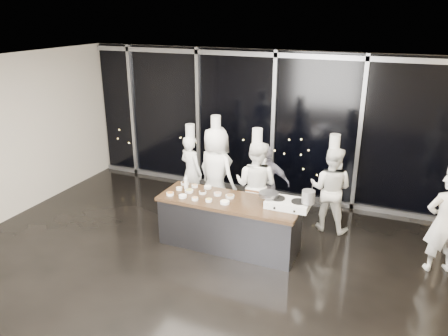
{
  "coord_description": "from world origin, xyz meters",
  "views": [
    {
      "loc": [
        2.58,
        -5.44,
        3.98
      ],
      "look_at": [
        -0.23,
        1.2,
        1.35
      ],
      "focal_mm": 35.0,
      "sensor_mm": 36.0,
      "label": 1
    }
  ],
  "objects_px": {
    "stock_pot": "(308,197)",
    "chef_far_left": "(191,171)",
    "guest": "(266,184)",
    "chef_right": "(331,188)",
    "demo_counter": "(229,223)",
    "chef_left": "(216,172)",
    "frying_pan": "(268,194)",
    "chef_center": "(256,185)",
    "stove": "(288,203)",
    "chef_side": "(445,222)"
  },
  "relations": [
    {
      "from": "demo_counter",
      "to": "chef_center",
      "type": "distance_m",
      "value": 0.99
    },
    {
      "from": "stock_pot",
      "to": "stove",
      "type": "bearing_deg",
      "value": 178.1
    },
    {
      "from": "chef_far_left",
      "to": "chef_right",
      "type": "xyz_separation_m",
      "value": [
        2.83,
        0.16,
        0.02
      ]
    },
    {
      "from": "stock_pot",
      "to": "chef_far_left",
      "type": "xyz_separation_m",
      "value": [
        -2.67,
        1.1,
        -0.33
      ]
    },
    {
      "from": "stock_pot",
      "to": "chef_left",
      "type": "bearing_deg",
      "value": 154.59
    },
    {
      "from": "chef_center",
      "to": "frying_pan",
      "type": "bearing_deg",
      "value": 127.16
    },
    {
      "from": "chef_far_left",
      "to": "demo_counter",
      "type": "bearing_deg",
      "value": 161.37
    },
    {
      "from": "stock_pot",
      "to": "frying_pan",
      "type": "bearing_deg",
      "value": 177.81
    },
    {
      "from": "chef_left",
      "to": "stove",
      "type": "bearing_deg",
      "value": 172.64
    },
    {
      "from": "frying_pan",
      "to": "guest",
      "type": "height_order",
      "value": "guest"
    },
    {
      "from": "chef_right",
      "to": "chef_left",
      "type": "bearing_deg",
      "value": 12.26
    },
    {
      "from": "chef_right",
      "to": "guest",
      "type": "bearing_deg",
      "value": 12.08
    },
    {
      "from": "chef_center",
      "to": "chef_right",
      "type": "height_order",
      "value": "chef_center"
    },
    {
      "from": "stock_pot",
      "to": "chef_center",
      "type": "xyz_separation_m",
      "value": [
        -1.15,
        0.78,
        -0.27
      ]
    },
    {
      "from": "frying_pan",
      "to": "demo_counter",
      "type": "bearing_deg",
      "value": -170.29
    },
    {
      "from": "chef_far_left",
      "to": "chef_right",
      "type": "distance_m",
      "value": 2.84
    },
    {
      "from": "stock_pot",
      "to": "demo_counter",
      "type": "bearing_deg",
      "value": -176.02
    },
    {
      "from": "chef_right",
      "to": "frying_pan",
      "type": "bearing_deg",
      "value": 60.8
    },
    {
      "from": "stock_pot",
      "to": "chef_center",
      "type": "bearing_deg",
      "value": 145.88
    },
    {
      "from": "chef_center",
      "to": "guest",
      "type": "distance_m",
      "value": 0.36
    },
    {
      "from": "stock_pot",
      "to": "chef_center",
      "type": "distance_m",
      "value": 1.41
    },
    {
      "from": "chef_right",
      "to": "chef_side",
      "type": "xyz_separation_m",
      "value": [
        1.89,
        -0.74,
        0.03
      ]
    },
    {
      "from": "stock_pot",
      "to": "guest",
      "type": "distance_m",
      "value": 1.57
    },
    {
      "from": "stock_pot",
      "to": "chef_right",
      "type": "xyz_separation_m",
      "value": [
        0.16,
        1.26,
        -0.31
      ]
    },
    {
      "from": "chef_far_left",
      "to": "chef_right",
      "type": "relative_size",
      "value": 0.97
    },
    {
      "from": "guest",
      "to": "stock_pot",
      "type": "bearing_deg",
      "value": 113.87
    },
    {
      "from": "chef_center",
      "to": "chef_side",
      "type": "distance_m",
      "value": 3.2
    },
    {
      "from": "stock_pot",
      "to": "guest",
      "type": "xyz_separation_m",
      "value": [
        -1.05,
        1.11,
        -0.37
      ]
    },
    {
      "from": "stock_pot",
      "to": "chef_left",
      "type": "distance_m",
      "value": 2.28
    },
    {
      "from": "chef_far_left",
      "to": "chef_left",
      "type": "distance_m",
      "value": 0.64
    },
    {
      "from": "stock_pot",
      "to": "chef_side",
      "type": "relative_size",
      "value": 0.11
    },
    {
      "from": "chef_far_left",
      "to": "chef_center",
      "type": "xyz_separation_m",
      "value": [
        1.53,
        -0.32,
        0.06
      ]
    },
    {
      "from": "chef_left",
      "to": "chef_center",
      "type": "distance_m",
      "value": 0.93
    },
    {
      "from": "demo_counter",
      "to": "chef_right",
      "type": "xyz_separation_m",
      "value": [
        1.49,
        1.35,
        0.38
      ]
    },
    {
      "from": "demo_counter",
      "to": "chef_right",
      "type": "distance_m",
      "value": 2.05
    },
    {
      "from": "stove",
      "to": "chef_left",
      "type": "height_order",
      "value": "chef_left"
    },
    {
      "from": "guest",
      "to": "chef_left",
      "type": "bearing_deg",
      "value": -12.1
    },
    {
      "from": "stove",
      "to": "stock_pot",
      "type": "relative_size",
      "value": 3.39
    },
    {
      "from": "demo_counter",
      "to": "chef_side",
      "type": "relative_size",
      "value": 1.29
    },
    {
      "from": "chef_far_left",
      "to": "chef_right",
      "type": "height_order",
      "value": "chef_right"
    },
    {
      "from": "chef_left",
      "to": "guest",
      "type": "xyz_separation_m",
      "value": [
        1.0,
        0.13,
        -0.16
      ]
    },
    {
      "from": "demo_counter",
      "to": "stock_pot",
      "type": "bearing_deg",
      "value": 3.98
    },
    {
      "from": "frying_pan",
      "to": "chef_left",
      "type": "height_order",
      "value": "chef_left"
    },
    {
      "from": "stove",
      "to": "guest",
      "type": "height_order",
      "value": "guest"
    },
    {
      "from": "frying_pan",
      "to": "chef_far_left",
      "type": "height_order",
      "value": "chef_far_left"
    },
    {
      "from": "demo_counter",
      "to": "chef_left",
      "type": "bearing_deg",
      "value": 124.03
    },
    {
      "from": "chef_center",
      "to": "stove",
      "type": "bearing_deg",
      "value": 141.94
    },
    {
      "from": "demo_counter",
      "to": "stove",
      "type": "bearing_deg",
      "value": 5.92
    },
    {
      "from": "demo_counter",
      "to": "guest",
      "type": "height_order",
      "value": "guest"
    },
    {
      "from": "frying_pan",
      "to": "chef_right",
      "type": "xyz_separation_m",
      "value": [
        0.84,
        1.23,
        -0.24
      ]
    }
  ]
}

